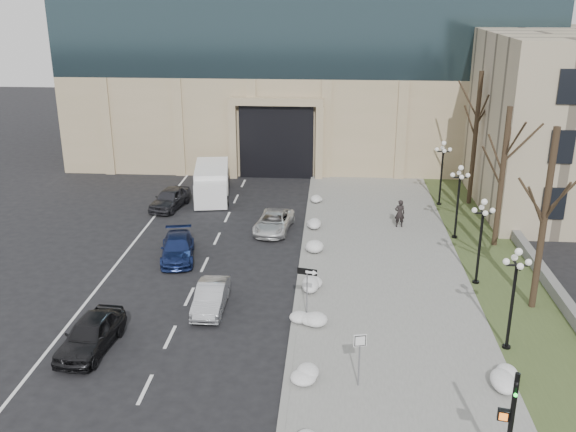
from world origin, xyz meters
name	(u,v)px	position (x,y,z in m)	size (l,w,h in m)	color
ground	(309,431)	(0.00, 0.00, 0.00)	(160.00, 160.00, 0.00)	black
sidewalk	(382,269)	(3.50, 14.00, 0.06)	(9.00, 40.00, 0.12)	gray
curb	(302,266)	(-1.00, 14.00, 0.07)	(0.30, 40.00, 0.14)	gray
grass_strip	(501,273)	(10.00, 14.00, 0.05)	(4.00, 40.00, 0.10)	#3D4B25
stone_wall	(529,254)	(12.00, 16.00, 0.35)	(0.50, 30.00, 0.70)	slate
car_a	(91,334)	(-9.62, 4.74, 0.75)	(1.77, 4.40, 1.50)	black
car_b	(211,297)	(-5.13, 8.76, 0.64)	(1.36, 3.91, 1.29)	#A9ACB1
car_c	(178,248)	(-8.20, 14.74, 0.65)	(1.83, 4.49, 1.30)	navy
car_d	(274,222)	(-3.08, 19.60, 0.62)	(2.06, 4.47, 1.24)	silver
car_e	(170,198)	(-10.83, 23.59, 0.73)	(1.72, 4.27, 1.46)	#313136
pedestrian	(400,213)	(5.01, 20.64, 1.04)	(0.67, 0.44, 1.83)	black
box_truck	(212,183)	(-8.36, 26.50, 1.06)	(3.37, 7.17, 2.19)	silver
one_way_sign	(310,278)	(-0.29, 8.02, 2.17)	(0.97, 0.39, 2.63)	slate
keep_sign	(360,349)	(1.81, 2.71, 1.74)	(0.51, 0.15, 2.37)	slate
traffic_signal	(509,430)	(6.19, -2.09, 2.01)	(0.69, 0.92, 4.04)	black
snow_clump_b	(301,379)	(-0.41, 2.70, 0.30)	(1.10, 1.60, 0.36)	white
snow_clump_c	(308,322)	(-0.37, 7.31, 0.30)	(1.10, 1.60, 0.36)	white
snow_clump_d	(306,287)	(-0.59, 10.95, 0.30)	(1.10, 1.60, 0.36)	white
snow_clump_e	(315,248)	(-0.33, 16.20, 0.30)	(1.10, 1.60, 0.36)	white
snow_clump_f	(312,223)	(-0.64, 20.36, 0.30)	(1.10, 1.60, 0.36)	white
snow_clump_g	(318,201)	(-0.39, 25.16, 0.30)	(1.10, 1.60, 0.36)	white
snow_clump_h	(507,381)	(7.62, 3.15, 0.30)	(1.10, 1.60, 0.36)	white
lamppost_a	(514,286)	(8.30, 6.00, 3.07)	(1.18, 1.18, 4.76)	black
lamppost_b	(481,230)	(8.30, 12.50, 3.07)	(1.18, 1.18, 4.76)	black
lamppost_c	(459,192)	(8.30, 19.00, 3.07)	(1.18, 1.18, 4.76)	black
lamppost_d	(442,164)	(8.30, 25.50, 3.07)	(1.18, 1.18, 4.76)	black
tree_near	(548,195)	(10.50, 10.00, 5.83)	(3.20, 3.20, 9.00)	black
tree_mid	(504,158)	(10.50, 18.00, 5.50)	(3.20, 3.20, 8.50)	black
tree_far	(477,120)	(10.50, 26.00, 6.15)	(3.20, 3.20, 9.50)	black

